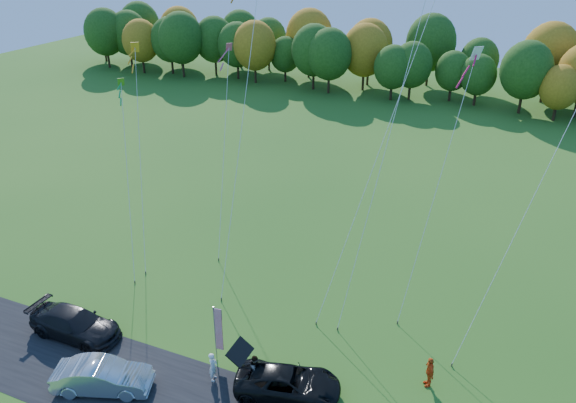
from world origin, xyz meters
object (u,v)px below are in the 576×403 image
at_px(black_suv, 288,383).
at_px(person_east, 429,372).
at_px(silver_sedan, 103,377).
at_px(feather_flag, 218,329).

bearing_deg(black_suv, person_east, -75.66).
distance_m(black_suv, silver_sedan, 9.42).
xyz_separation_m(black_suv, person_east, (6.38, 3.49, 0.13)).
bearing_deg(silver_sedan, person_east, -86.04).
relative_size(black_suv, feather_flag, 1.50).
height_order(black_suv, silver_sedan, silver_sedan).
relative_size(person_east, feather_flag, 0.49).
xyz_separation_m(person_east, feather_flag, (-10.78, -2.70, 1.29)).
xyz_separation_m(black_suv, silver_sedan, (-8.78, -3.40, 0.08)).
bearing_deg(person_east, black_suv, -87.89).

